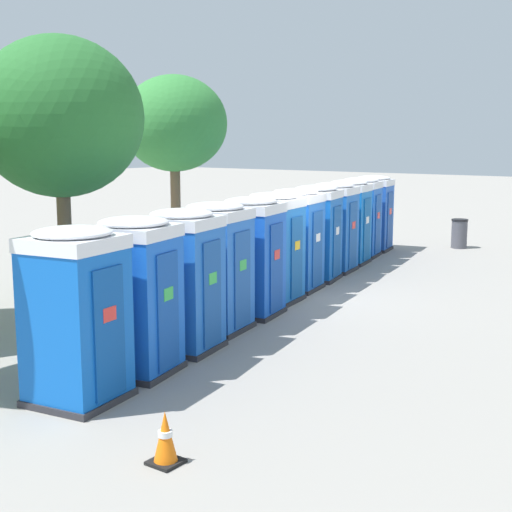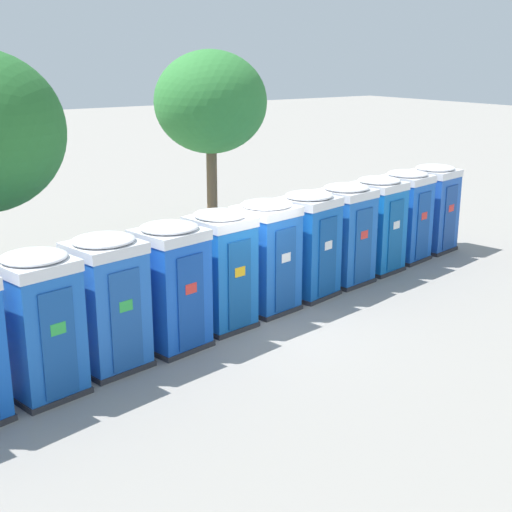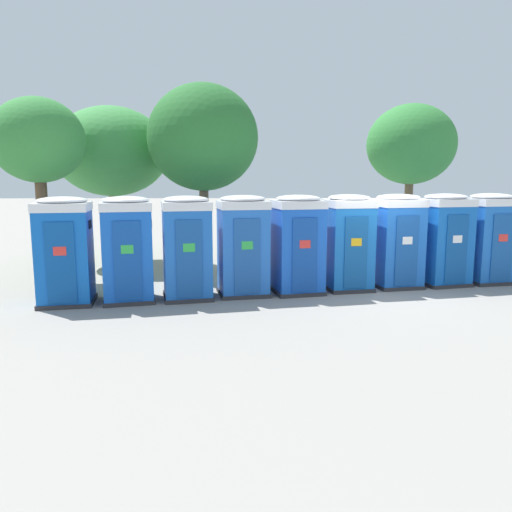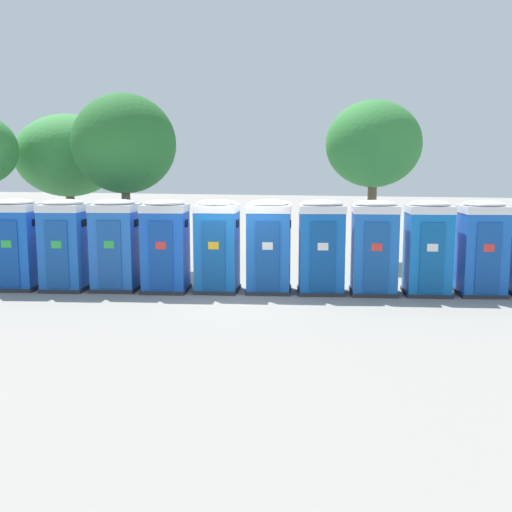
{
  "view_description": "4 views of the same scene",
  "coord_description": "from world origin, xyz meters",
  "px_view_note": "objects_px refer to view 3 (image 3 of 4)",
  "views": [
    {
      "loc": [
        -14.17,
        -9.02,
        3.73
      ],
      "look_at": [
        -1.8,
        -0.02,
        1.22
      ],
      "focal_mm": 50.0,
      "sensor_mm": 36.0,
      "label": 1
    },
    {
      "loc": [
        -8.29,
        -11.97,
        5.67
      ],
      "look_at": [
        0.25,
        0.4,
        1.36
      ],
      "focal_mm": 50.0,
      "sensor_mm": 36.0,
      "label": 2
    },
    {
      "loc": [
        -3.49,
        -12.86,
        2.97
      ],
      "look_at": [
        -3.23,
        -0.31,
        0.99
      ],
      "focal_mm": 35.0,
      "sensor_mm": 36.0,
      "label": 3
    },
    {
      "loc": [
        4.58,
        -15.21,
        3.37
      ],
      "look_at": [
        0.28,
        0.41,
        1.0
      ],
      "focal_mm": 42.0,
      "sensor_mm": 36.0,
      "label": 4
    }
  ],
  "objects_px": {
    "portapotty_6": "(396,240)",
    "street_tree_1": "(111,152)",
    "street_tree_3": "(38,142)",
    "street_tree_2": "(411,145)",
    "portapotty_1": "(127,249)",
    "portapotty_8": "(489,238)",
    "street_tree_0": "(203,138)",
    "portapotty_7": "(444,239)",
    "portapotty_2": "(187,247)",
    "portapotty_0": "(65,250)",
    "portapotty_3": "(243,245)",
    "portapotty_5": "(348,242)",
    "portapotty_4": "(298,244)"
  },
  "relations": [
    {
      "from": "portapotty_6",
      "to": "street_tree_2",
      "type": "relative_size",
      "value": 0.44
    },
    {
      "from": "street_tree_1",
      "to": "portapotty_1",
      "type": "bearing_deg",
      "value": -72.67
    },
    {
      "from": "portapotty_3",
      "to": "portapotty_8",
      "type": "bearing_deg",
      "value": 11.09
    },
    {
      "from": "portapotty_0",
      "to": "portapotty_3",
      "type": "bearing_deg",
      "value": 11.63
    },
    {
      "from": "portapotty_6",
      "to": "street_tree_1",
      "type": "height_order",
      "value": "street_tree_1"
    },
    {
      "from": "street_tree_3",
      "to": "portapotty_7",
      "type": "bearing_deg",
      "value": -1.44
    },
    {
      "from": "portapotty_7",
      "to": "street_tree_2",
      "type": "height_order",
      "value": "street_tree_2"
    },
    {
      "from": "street_tree_2",
      "to": "street_tree_3",
      "type": "height_order",
      "value": "street_tree_2"
    },
    {
      "from": "portapotty_3",
      "to": "portapotty_5",
      "type": "bearing_deg",
      "value": 11.15
    },
    {
      "from": "street_tree_2",
      "to": "portapotty_2",
      "type": "bearing_deg",
      "value": -136.93
    },
    {
      "from": "portapotty_2",
      "to": "portapotty_6",
      "type": "height_order",
      "value": "same"
    },
    {
      "from": "portapotty_1",
      "to": "portapotty_4",
      "type": "distance_m",
      "value": 4.26
    },
    {
      "from": "portapotty_2",
      "to": "portapotty_3",
      "type": "distance_m",
      "value": 1.42
    },
    {
      "from": "portapotty_2",
      "to": "street_tree_3",
      "type": "bearing_deg",
      "value": 157.1
    },
    {
      "from": "portapotty_6",
      "to": "portapotty_4",
      "type": "bearing_deg",
      "value": -166.46
    },
    {
      "from": "portapotty_1",
      "to": "portapotty_8",
      "type": "bearing_deg",
      "value": 11.54
    },
    {
      "from": "portapotty_4",
      "to": "portapotty_5",
      "type": "distance_m",
      "value": 1.42
    },
    {
      "from": "portapotty_1",
      "to": "street_tree_0",
      "type": "relative_size",
      "value": 0.44
    },
    {
      "from": "portapotty_0",
      "to": "portapotty_2",
      "type": "distance_m",
      "value": 2.84
    },
    {
      "from": "portapotty_2",
      "to": "portapotty_4",
      "type": "height_order",
      "value": "same"
    },
    {
      "from": "street_tree_3",
      "to": "street_tree_0",
      "type": "bearing_deg",
      "value": 20.4
    },
    {
      "from": "portapotty_6",
      "to": "street_tree_1",
      "type": "xyz_separation_m",
      "value": [
        -8.66,
        4.01,
        2.55
      ]
    },
    {
      "from": "portapotty_5",
      "to": "portapotty_7",
      "type": "height_order",
      "value": "same"
    },
    {
      "from": "portapotty_0",
      "to": "street_tree_1",
      "type": "height_order",
      "value": "street_tree_1"
    },
    {
      "from": "portapotty_8",
      "to": "portapotty_7",
      "type": "bearing_deg",
      "value": -169.38
    },
    {
      "from": "portapotty_2",
      "to": "portapotty_5",
      "type": "xyz_separation_m",
      "value": [
        4.16,
        0.93,
        0.0
      ]
    },
    {
      "from": "portapotty_1",
      "to": "portapotty_5",
      "type": "xyz_separation_m",
      "value": [
        5.56,
        1.17,
        0.0
      ]
    },
    {
      "from": "portapotty_3",
      "to": "portapotty_6",
      "type": "xyz_separation_m",
      "value": [
        4.18,
        0.85,
        0.0
      ]
    },
    {
      "from": "street_tree_0",
      "to": "portapotty_6",
      "type": "bearing_deg",
      "value": -21.71
    },
    {
      "from": "portapotty_3",
      "to": "street_tree_3",
      "type": "bearing_deg",
      "value": 165.97
    },
    {
      "from": "portapotty_0",
      "to": "portapotty_7",
      "type": "height_order",
      "value": "same"
    },
    {
      "from": "street_tree_2",
      "to": "portapotty_5",
      "type": "bearing_deg",
      "value": -119.81
    },
    {
      "from": "portapotty_6",
      "to": "street_tree_1",
      "type": "distance_m",
      "value": 9.88
    },
    {
      "from": "portapotty_6",
      "to": "portapotty_8",
      "type": "bearing_deg",
      "value": 10.54
    },
    {
      "from": "portapotty_7",
      "to": "portapotty_8",
      "type": "distance_m",
      "value": 1.42
    },
    {
      "from": "portapotty_4",
      "to": "portapotty_0",
      "type": "bearing_deg",
      "value": -169.45
    },
    {
      "from": "portapotty_6",
      "to": "portapotty_2",
      "type": "bearing_deg",
      "value": -167.59
    },
    {
      "from": "portapotty_8",
      "to": "street_tree_3",
      "type": "bearing_deg",
      "value": 179.92
    },
    {
      "from": "portapotty_1",
      "to": "portapotty_8",
      "type": "relative_size",
      "value": 1.0
    },
    {
      "from": "portapotty_7",
      "to": "street_tree_1",
      "type": "height_order",
      "value": "street_tree_1"
    },
    {
      "from": "portapotty_1",
      "to": "portapotty_6",
      "type": "height_order",
      "value": "same"
    },
    {
      "from": "portapotty_5",
      "to": "portapotty_7",
      "type": "relative_size",
      "value": 1.0
    },
    {
      "from": "street_tree_3",
      "to": "street_tree_2",
      "type": "bearing_deg",
      "value": 24.85
    },
    {
      "from": "portapotty_6",
      "to": "street_tree_0",
      "type": "xyz_separation_m",
      "value": [
        -5.39,
        2.15,
        2.87
      ]
    },
    {
      "from": "portapotty_0",
      "to": "portapotty_3",
      "type": "height_order",
      "value": "same"
    },
    {
      "from": "portapotty_6",
      "to": "portapotty_8",
      "type": "xyz_separation_m",
      "value": [
        2.8,
        0.52,
        -0.0
      ]
    },
    {
      "from": "portapotty_4",
      "to": "street_tree_3",
      "type": "relative_size",
      "value": 0.5
    },
    {
      "from": "portapotty_2",
      "to": "portapotty_6",
      "type": "relative_size",
      "value": 1.0
    },
    {
      "from": "portapotty_1",
      "to": "street_tree_2",
      "type": "distance_m",
      "value": 12.28
    },
    {
      "from": "portapotty_4",
      "to": "street_tree_0",
      "type": "relative_size",
      "value": 0.44
    }
  ]
}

